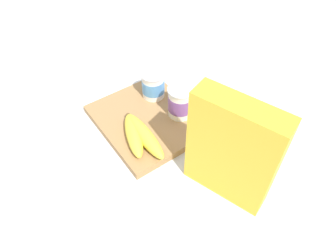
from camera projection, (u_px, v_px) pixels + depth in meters
The scene contains 6 objects.
ground_plane at pixel (148, 122), 0.89m from camera, with size 2.40×2.40×0.00m, color silver.
cutting_board at pixel (148, 120), 0.88m from camera, with size 0.30×0.26×0.02m, color #A37A4C.
cereal_box at pixel (232, 151), 0.65m from camera, with size 0.19×0.06×0.27m, color yellow.
yogurt_cup_front at pixel (153, 85), 0.91m from camera, with size 0.07×0.07×0.08m.
yogurt_cup_back at pixel (180, 102), 0.85m from camera, with size 0.07×0.07×0.09m.
banana_bunch at pixel (140, 135), 0.80m from camera, with size 0.19×0.09×0.04m.
Camera 1 is at (0.53, -0.31, 0.65)m, focal length 33.05 mm.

